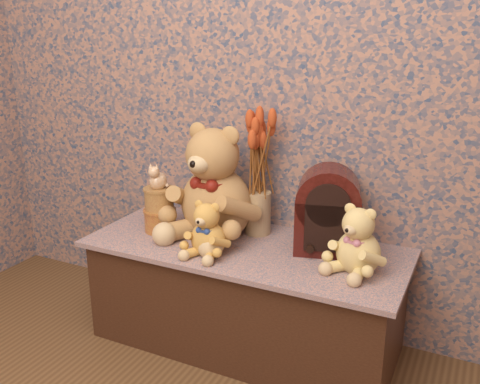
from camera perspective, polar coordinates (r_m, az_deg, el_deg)
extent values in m
cube|color=#344A6B|center=(2.21, 3.77, 17.56)|extent=(3.00, 0.10, 2.60)
cube|color=#385173|center=(2.24, 0.57, -11.04)|extent=(1.29, 0.55, 0.45)
cylinder|color=tan|center=(2.24, 1.95, -2.25)|extent=(0.14, 0.14, 0.18)
cylinder|color=gold|center=(2.30, -8.62, -3.04)|extent=(0.14, 0.14, 0.10)
cylinder|color=tan|center=(2.27, -8.73, -0.77)|extent=(0.15, 0.15, 0.10)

